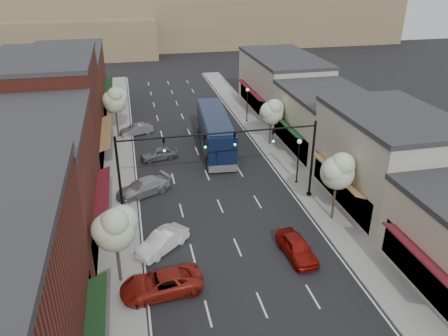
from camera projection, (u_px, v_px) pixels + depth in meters
ground at (245, 264)px, 29.90m from camera, size 160.00×160.00×0.00m
sidewalk_left at (118, 163)px, 44.50m from camera, size 2.80×73.00×0.15m
sidewalk_right at (275, 149)px, 47.80m from camera, size 2.80×73.00×0.15m
curb_left at (132, 162)px, 44.77m from camera, size 0.25×73.00×0.17m
curb_right at (263, 150)px, 47.52m from camera, size 0.25×73.00×0.17m
bldg_left_midnear at (26, 185)px, 30.37m from camera, size 10.14×14.10×9.40m
bldg_left_midfar at (51, 113)px, 42.37m from camera, size 10.14×14.10×10.90m
bldg_left_far at (69, 84)px, 56.99m from camera, size 10.14×18.10×8.40m
bldg_right_midnear at (386, 159)px, 36.19m from camera, size 9.14×12.10×7.90m
bldg_right_midfar at (325, 120)px, 47.07m from camera, size 9.14×12.10×6.40m
bldg_right_far at (282, 83)px, 59.18m from camera, size 9.14×16.10×7.40m
hill_far at (150, 18)px, 106.52m from camera, size 120.00×30.00×12.00m
hill_near at (34, 37)px, 91.90m from camera, size 50.00×20.00×8.00m
signal_mast_right at (286, 150)px, 36.05m from camera, size 8.22×0.46×7.00m
signal_mast_left at (149, 163)px, 33.84m from camera, size 8.22×0.46×7.00m
tree_right_near at (339, 170)px, 33.09m from camera, size 2.85×2.65×5.95m
tree_right_far at (272, 111)px, 47.37m from camera, size 2.85×2.65×5.43m
tree_left_near at (115, 227)px, 26.40m from camera, size 2.85×2.65×5.69m
tree_left_far at (115, 100)px, 49.12m from camera, size 2.85×2.65×6.13m
lamp_post_near at (299, 154)px, 39.37m from camera, size 0.44×0.44×4.44m
lamp_post_far at (247, 99)px, 54.78m from camera, size 0.44×0.44×4.44m
coach_bus at (215, 131)px, 47.27m from camera, size 3.82×13.08×3.94m
red_hatchback at (297, 247)px, 30.41m from camera, size 2.08×4.42×1.46m
parked_car_a at (161, 284)px, 27.04m from camera, size 5.33×2.86×1.42m
parked_car_b at (162, 241)px, 31.10m from camera, size 4.21×3.93×1.41m
parked_car_c at (143, 187)px, 38.46m from camera, size 5.36×3.96×1.44m
parked_car_d at (159, 154)px, 45.28m from camera, size 4.06×2.30×1.30m
parked_car_e at (136, 130)px, 51.72m from camera, size 4.09×2.59×1.27m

